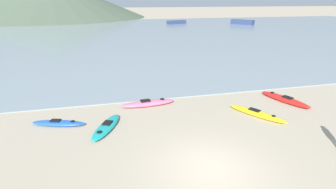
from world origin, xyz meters
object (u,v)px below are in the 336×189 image
Objects in this scene: kayak_on_sand_4 at (285,99)px; moored_boat_1 at (242,22)px; kayak_on_sand_1 at (148,103)px; kayak_on_sand_2 at (257,113)px; moored_boat_0 at (176,22)px; kayak_on_sand_0 at (58,123)px; kayak_on_sand_3 at (106,127)px.

moored_boat_1 is at bearing 63.97° from kayak_on_sand_4.
kayak_on_sand_1 is 1.02× the size of kayak_on_sand_2.
kayak_on_sand_1 is 6.36m from kayak_on_sand_2.
moored_boat_0 is at bearing 160.30° from moored_boat_1.
kayak_on_sand_0 is 0.86× the size of kayak_on_sand_1.
kayak_on_sand_2 is 1.08× the size of kayak_on_sand_3.
kayak_on_sand_1 is at bearing 152.53° from kayak_on_sand_2.
moored_boat_1 is at bearing 55.62° from kayak_on_sand_1.
moored_boat_0 is (10.92, 55.72, 0.32)m from kayak_on_sand_2.
moored_boat_1 is at bearing 52.60° from kayak_on_sand_0.
kayak_on_sand_1 is 0.62× the size of moored_boat_0.
kayak_on_sand_4 is at bearing -9.59° from kayak_on_sand_1.
moored_boat_1 is (23.73, 48.60, 0.45)m from kayak_on_sand_4.
kayak_on_sand_1 is at bearing 44.45° from kayak_on_sand_3.
moored_boat_1 is (37.21, 48.68, 0.49)m from kayak_on_sand_0.
moored_boat_1 reaches higher than kayak_on_sand_4.
kayak_on_sand_1 is at bearing -107.42° from moored_boat_0.
kayak_on_sand_3 is 0.53× the size of moored_boat_1.
kayak_on_sand_4 is (11.08, 1.06, 0.05)m from kayak_on_sand_3.
moored_boat_0 is (19.11, 55.29, 0.35)m from kayak_on_sand_3.
kayak_on_sand_2 is at bearing -27.47° from kayak_on_sand_1.
moored_boat_1 is at bearing 54.97° from kayak_on_sand_3.
moored_boat_0 is 16.69m from moored_boat_1.
moored_boat_1 is (26.62, 50.09, 0.47)m from kayak_on_sand_2.
kayak_on_sand_0 is 58.40m from moored_boat_0.
kayak_on_sand_0 is 0.50× the size of moored_boat_1.
kayak_on_sand_2 is at bearing -101.09° from moored_boat_0.
kayak_on_sand_0 is 5.17m from kayak_on_sand_1.
kayak_on_sand_2 is 8.20m from kayak_on_sand_3.
moored_boat_1 is at bearing 62.01° from kayak_on_sand_2.
kayak_on_sand_4 is at bearing 27.27° from kayak_on_sand_2.
kayak_on_sand_1 is 57.14m from moored_boat_1.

